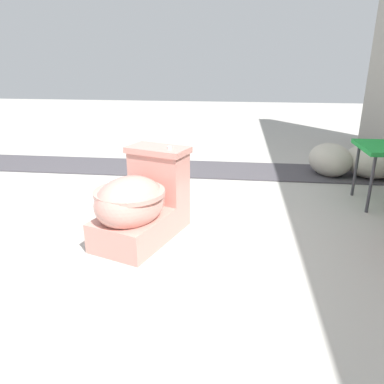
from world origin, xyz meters
The scene contains 5 objects.
ground_plane centered at (0.00, 0.00, 0.00)m, with size 14.00×14.00×0.00m, color #A8A59E.
gravel_strip centered at (-1.28, 0.50, 0.01)m, with size 0.56×8.00×0.01m, color #423F44.
toilet centered at (0.16, 0.25, 0.22)m, with size 0.72×0.56×0.52m.
boulder_near centered at (-1.23, 1.99, 0.15)m, with size 0.46×0.43×0.30m, color #ADA899.
boulder_far centered at (-1.24, 1.63, 0.15)m, with size 0.40×0.31×0.30m, color #ADA899.
Camera 1 is at (2.12, 0.79, 1.02)m, focal length 35.00 mm.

